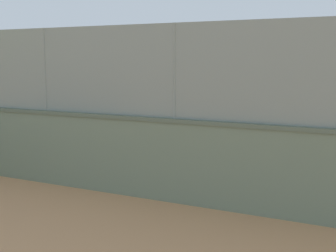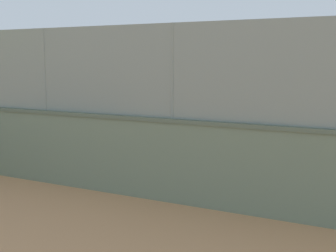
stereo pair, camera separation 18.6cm
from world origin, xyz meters
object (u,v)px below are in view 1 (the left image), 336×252
Objects in this scene: player_at_service_line at (183,137)px; player_crossing_court at (255,131)px; player_baseline_waiting at (131,126)px; sports_ball at (165,176)px.

player_crossing_court reaches higher than player_at_service_line.
sports_ball is (-2.30, 2.16, -0.87)m from player_baseline_waiting.
player_at_service_line is 1.38m from sports_ball.
player_crossing_court is (-1.61, -1.42, 0.07)m from player_at_service_line.
player_crossing_court is at bearing -174.77° from player_baseline_waiting.
sports_ball is (0.00, 1.09, -0.85)m from player_at_service_line.
player_at_service_line is 15.75× the size of sports_ball.
player_at_service_line reaches higher than sports_ball.
player_baseline_waiting reaches higher than player_at_service_line.
player_baseline_waiting reaches higher than sports_ball.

